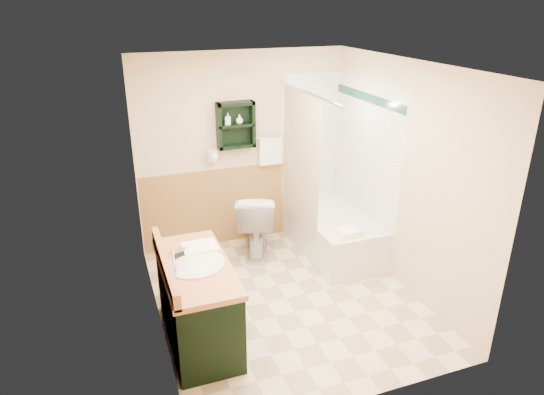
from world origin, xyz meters
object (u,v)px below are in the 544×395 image
Objects in this scene: vanity at (198,303)px; soap_bottle_a at (228,122)px; hair_dryer at (212,155)px; wall_shelf at (236,125)px; toilet at (256,223)px; vanity_book at (172,248)px; bathtub at (332,232)px; soap_bottle_b at (239,120)px.

soap_bottle_a is (0.80, 1.73, 1.20)m from vanity.
hair_dryer is 0.19× the size of vanity.
wall_shelf is at bearing 2.98° from soap_bottle_a.
toilet is 3.42× the size of vanity_book.
bathtub is at bearing 30.06° from vanity.
wall_shelf is 5.08× the size of soap_bottle_b.
bathtub is 1.78m from soap_bottle_b.
toilet is at bearing -55.17° from soap_bottle_a.
bathtub is 6.33× the size of vanity_book.
soap_bottle_b is (0.14, 0.00, 0.01)m from soap_bottle_a.
soap_bottle_b is (0.34, -0.03, 0.41)m from hair_dryer.
hair_dryer is 0.53m from soap_bottle_b.
bathtub is 2.39m from vanity_book.
vanity_book is at bearing -115.33° from hair_dryer.
bathtub is at bearing -32.14° from soap_bottle_b.
soap_bottle_b is at bearing -4.99° from hair_dryer.
hair_dryer is 0.45m from soap_bottle_a.
toilet reaches higher than vanity.
wall_shelf is at bearing -49.71° from toilet.
vanity is 0.56m from vanity_book.
soap_bottle_a is at bearing 56.50° from vanity_book.
vanity is 2.25m from soap_bottle_a.
vanity is at bearing -118.51° from soap_bottle_b.
toilet is 1.25m from soap_bottle_b.
toilet is at bearing 161.58° from bathtub.
vanity_book is 1.70× the size of soap_bottle_a.
toilet is 5.83× the size of soap_bottle_a.
vanity_book is (-0.76, -1.61, -0.29)m from hair_dryer.
toilet is at bearing 44.70° from vanity_book.
wall_shelf is at bearing 148.76° from bathtub.
toilet reaches higher than bathtub.
toilet is 1.26m from soap_bottle_a.
soap_bottle_b is (-0.98, 0.62, 1.35)m from bathtub.
vanity is 1.53× the size of toilet.
soap_bottle_b is at bearing 0.00° from soap_bottle_a.
wall_shelf reaches higher than bathtub.
soap_bottle_a reaches higher than hair_dryer.
vanity_book is at bearing -125.00° from soap_bottle_b.
soap_bottle_a is (-1.12, 0.62, 1.34)m from bathtub.
bathtub is (1.33, -0.65, -0.94)m from hair_dryer.
soap_bottle_a reaches higher than vanity.
soap_bottle_b is (-0.08, 0.32, 1.21)m from toilet.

